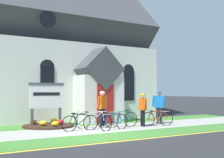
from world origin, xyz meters
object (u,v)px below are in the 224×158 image
(church_sign, at_px, (46,98))
(bicycle_yellow, at_px, (114,122))
(bicycle_white, at_px, (80,122))
(bicycle_green, at_px, (93,120))
(cyclist_in_orange_jersey, at_px, (143,107))
(cyclist_in_green_jersey, at_px, (159,104))
(bicycle_blue, at_px, (157,119))
(roadside_conifer, at_px, (122,55))
(cyclist_in_yellow_jersey, at_px, (102,105))
(bicycle_black, at_px, (121,119))

(church_sign, xyz_separation_m, bicycle_yellow, (2.22, -2.92, -1.05))
(bicycle_white, bearing_deg, bicycle_green, 28.70)
(cyclist_in_orange_jersey, relative_size, cyclist_in_green_jersey, 0.93)
(bicycle_blue, xyz_separation_m, cyclist_in_orange_jersey, (-0.74, 0.21, 0.57))
(bicycle_blue, bearing_deg, bicycle_yellow, -175.23)
(church_sign, distance_m, roadside_conifer, 9.10)
(cyclist_in_yellow_jersey, height_order, roadside_conifer, roadside_conifer)
(bicycle_blue, distance_m, bicycle_green, 3.24)
(cyclist_in_green_jersey, bearing_deg, cyclist_in_orange_jersey, -162.63)
(bicycle_white, bearing_deg, bicycle_blue, -4.77)
(cyclist_in_yellow_jersey, height_order, cyclist_in_orange_jersey, cyclist_in_yellow_jersey)
(bicycle_black, height_order, bicycle_blue, bicycle_black)
(cyclist_in_orange_jersey, xyz_separation_m, roadside_conifer, (3.17, 7.03, 3.62))
(cyclist_in_yellow_jersey, distance_m, roadside_conifer, 8.43)
(bicycle_white, distance_m, cyclist_in_yellow_jersey, 1.99)
(bicycle_blue, distance_m, cyclist_in_yellow_jersey, 2.81)
(bicycle_white, relative_size, bicycle_blue, 0.98)
(bicycle_yellow, bearing_deg, cyclist_in_green_jersey, 14.80)
(church_sign, bearing_deg, cyclist_in_orange_jersey, -31.56)
(bicycle_green, height_order, cyclist_in_orange_jersey, cyclist_in_orange_jersey)
(roadside_conifer, bearing_deg, bicycle_black, -122.04)
(bicycle_blue, relative_size, cyclist_in_yellow_jersey, 0.99)
(cyclist_in_green_jersey, xyz_separation_m, roadside_conifer, (1.80, 6.60, 3.53))
(bicycle_blue, distance_m, roadside_conifer, 8.71)
(cyclist_in_orange_jersey, bearing_deg, bicycle_blue, -15.59)
(bicycle_black, height_order, cyclist_in_yellow_jersey, cyclist_in_yellow_jersey)
(church_sign, bearing_deg, bicycle_yellow, -52.81)
(bicycle_black, bearing_deg, bicycle_blue, -15.88)
(bicycle_white, relative_size, bicycle_black, 0.96)
(bicycle_yellow, bearing_deg, bicycle_green, 118.10)
(bicycle_green, height_order, roadside_conifer, roadside_conifer)
(cyclist_in_orange_jersey, distance_m, roadside_conifer, 8.52)
(roadside_conifer, bearing_deg, cyclist_in_green_jersey, -105.29)
(church_sign, distance_m, bicycle_blue, 5.61)
(cyclist_in_yellow_jersey, bearing_deg, bicycle_yellow, -96.99)
(bicycle_white, relative_size, bicycle_green, 1.01)
(roadside_conifer, bearing_deg, bicycle_white, -133.06)
(bicycle_blue, relative_size, cyclist_in_orange_jersey, 1.06)
(cyclist_in_orange_jersey, bearing_deg, cyclist_in_yellow_jersey, 146.70)
(bicycle_black, height_order, bicycle_green, bicycle_black)
(bicycle_blue, relative_size, cyclist_in_green_jersey, 0.98)
(church_sign, relative_size, cyclist_in_yellow_jersey, 1.24)
(bicycle_white, distance_m, bicycle_yellow, 1.53)
(bicycle_yellow, height_order, roadside_conifer, roadside_conifer)
(cyclist_in_green_jersey, bearing_deg, cyclist_in_yellow_jersey, 167.63)
(church_sign, distance_m, bicycle_green, 2.73)
(bicycle_black, relative_size, roadside_conifer, 0.24)
(bicycle_green, height_order, cyclist_in_yellow_jersey, cyclist_in_yellow_jersey)
(church_sign, height_order, cyclist_in_green_jersey, church_sign)
(bicycle_white, relative_size, bicycle_yellow, 1.02)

